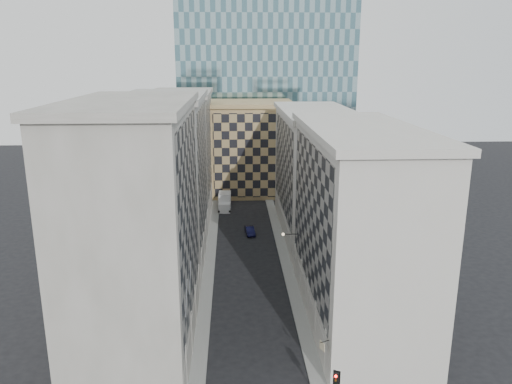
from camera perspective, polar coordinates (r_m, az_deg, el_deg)
name	(u,v)px	position (r m, az deg, el deg)	size (l,w,h in m)	color
sidewalk_west	(210,263)	(69.35, -5.33, -8.05)	(1.50, 100.00, 0.15)	gray
sidewalk_east	(286,261)	(69.64, 3.41, -7.90)	(1.50, 100.00, 0.15)	gray
bldg_left_a	(138,228)	(48.15, -13.35, -3.97)	(10.80, 22.80, 23.70)	gray
bldg_left_b	(167,178)	(69.19, -10.12, 1.54)	(10.80, 22.80, 22.70)	#9C9891
bldg_left_c	(182,153)	(90.69, -8.40, 4.47)	(10.80, 22.80, 21.70)	gray
bldg_right_a	(356,225)	(53.15, 11.37, -3.76)	(10.80, 26.80, 20.70)	beige
bldg_right_b	(314,173)	(78.77, 6.69, 2.21)	(10.80, 28.80, 19.70)	beige
tan_block	(251,147)	(103.27, -0.54, 5.12)	(16.80, 14.80, 18.80)	#A17F55
church_tower	(240,60)	(115.78, -1.87, 14.89)	(7.20, 7.20, 51.50)	#2E2923
flagpoles_left	(188,287)	(44.31, -7.75, -10.74)	(0.10, 6.33, 2.33)	gray
bracket_lamp	(285,234)	(61.77, 3.28, -4.85)	(1.98, 0.36, 0.36)	black
box_truck	(225,202)	(92.89, -3.60, -1.19)	(2.31, 5.47, 2.98)	silver
dark_car	(250,231)	(79.69, -0.71, -4.45)	(1.31, 3.77, 1.24)	black
shop_sign	(322,346)	(44.15, 7.59, -17.01)	(0.81, 0.71, 0.82)	black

